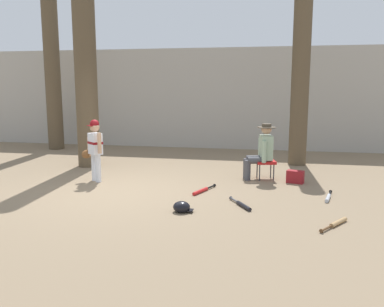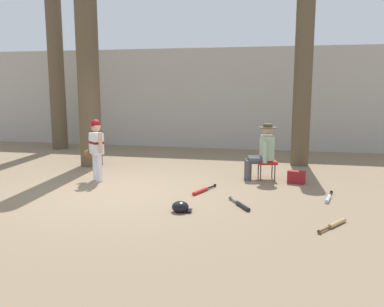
{
  "view_description": "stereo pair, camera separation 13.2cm",
  "coord_description": "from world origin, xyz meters",
  "px_view_note": "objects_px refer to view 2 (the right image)",
  "views": [
    {
      "loc": [
        2.83,
        -7.13,
        1.99
      ],
      "look_at": [
        1.37,
        0.16,
        0.75
      ],
      "focal_mm": 38.02,
      "sensor_mm": 36.0,
      "label": 1
    },
    {
      "loc": [
        2.96,
        -7.1,
        1.99
      ],
      "look_at": [
        1.37,
        0.16,
        0.75
      ],
      "focal_mm": 38.02,
      "sensor_mm": 36.0,
      "label": 2
    }
  ],
  "objects_px": {
    "tree_behind_spectator": "(302,91)",
    "tree_far_left": "(56,67)",
    "batting_helmet_black": "(180,207)",
    "tree_near_player": "(88,68)",
    "seated_spectator": "(262,150)",
    "bat_aluminum_silver": "(329,198)",
    "bat_red_barrel": "(202,191)",
    "folding_stool": "(267,163)",
    "bat_wood_tan": "(335,224)",
    "bat_black_composite": "(241,205)",
    "young_ballplayer": "(96,146)",
    "handbag_beside_stool": "(296,177)"
  },
  "relations": [
    {
      "from": "young_ballplayer",
      "to": "batting_helmet_black",
      "type": "height_order",
      "value": "young_ballplayer"
    },
    {
      "from": "young_ballplayer",
      "to": "bat_wood_tan",
      "type": "distance_m",
      "value": 5.02
    },
    {
      "from": "bat_red_barrel",
      "to": "bat_wood_tan",
      "type": "bearing_deg",
      "value": -33.01
    },
    {
      "from": "tree_far_left",
      "to": "bat_aluminum_silver",
      "type": "xyz_separation_m",
      "value": [
        7.8,
        -4.43,
        -2.55
      ]
    },
    {
      "from": "batting_helmet_black",
      "to": "tree_near_player",
      "type": "bearing_deg",
      "value": 133.74
    },
    {
      "from": "young_ballplayer",
      "to": "tree_far_left",
      "type": "bearing_deg",
      "value": 128.57
    },
    {
      "from": "tree_behind_spectator",
      "to": "tree_far_left",
      "type": "xyz_separation_m",
      "value": [
        -7.42,
        1.2,
        0.7
      ]
    },
    {
      "from": "tree_near_player",
      "to": "bat_aluminum_silver",
      "type": "relative_size",
      "value": 8.0
    },
    {
      "from": "bat_black_composite",
      "to": "bat_red_barrel",
      "type": "relative_size",
      "value": 0.88
    },
    {
      "from": "bat_black_composite",
      "to": "bat_red_barrel",
      "type": "distance_m",
      "value": 1.14
    },
    {
      "from": "tree_far_left",
      "to": "bat_aluminum_silver",
      "type": "distance_m",
      "value": 9.32
    },
    {
      "from": "bat_black_composite",
      "to": "seated_spectator",
      "type": "bearing_deg",
      "value": 83.81
    },
    {
      "from": "seated_spectator",
      "to": "bat_black_composite",
      "type": "xyz_separation_m",
      "value": [
        -0.23,
        -2.14,
        -0.61
      ]
    },
    {
      "from": "seated_spectator",
      "to": "young_ballplayer",
      "type": "bearing_deg",
      "value": -165.57
    },
    {
      "from": "tree_near_player",
      "to": "bat_red_barrel",
      "type": "xyz_separation_m",
      "value": [
        3.24,
        -2.0,
        -2.39
      ]
    },
    {
      "from": "bat_wood_tan",
      "to": "tree_far_left",
      "type": "bearing_deg",
      "value": 142.88
    },
    {
      "from": "tree_near_player",
      "to": "seated_spectator",
      "type": "bearing_deg",
      "value": -8.79
    },
    {
      "from": "bat_black_composite",
      "to": "handbag_beside_stool",
      "type": "bearing_deg",
      "value": 63.72
    },
    {
      "from": "tree_near_player",
      "to": "bat_wood_tan",
      "type": "distance_m",
      "value": 6.89
    },
    {
      "from": "tree_far_left",
      "to": "tree_behind_spectator",
      "type": "bearing_deg",
      "value": -9.15
    },
    {
      "from": "folding_stool",
      "to": "seated_spectator",
      "type": "bearing_deg",
      "value": -167.63
    },
    {
      "from": "folding_stool",
      "to": "bat_red_barrel",
      "type": "distance_m",
      "value": 1.81
    },
    {
      "from": "folding_stool",
      "to": "bat_black_composite",
      "type": "xyz_separation_m",
      "value": [
        -0.33,
        -2.16,
        -0.33
      ]
    },
    {
      "from": "batting_helmet_black",
      "to": "seated_spectator",
      "type": "bearing_deg",
      "value": 66.05
    },
    {
      "from": "young_ballplayer",
      "to": "bat_aluminum_silver",
      "type": "distance_m",
      "value": 4.73
    },
    {
      "from": "folding_stool",
      "to": "seated_spectator",
      "type": "xyz_separation_m",
      "value": [
        -0.1,
        -0.02,
        0.28
      ]
    },
    {
      "from": "seated_spectator",
      "to": "batting_helmet_black",
      "type": "relative_size",
      "value": 3.7
    },
    {
      "from": "bat_wood_tan",
      "to": "batting_helmet_black",
      "type": "xyz_separation_m",
      "value": [
        -2.34,
        0.18,
        0.05
      ]
    },
    {
      "from": "bat_wood_tan",
      "to": "bat_red_barrel",
      "type": "xyz_separation_m",
      "value": [
        -2.23,
        1.45,
        0.0
      ]
    },
    {
      "from": "tree_far_left",
      "to": "bat_wood_tan",
      "type": "distance_m",
      "value": 10.03
    },
    {
      "from": "seated_spectator",
      "to": "bat_wood_tan",
      "type": "relative_size",
      "value": 1.84
    },
    {
      "from": "bat_black_composite",
      "to": "tree_behind_spectator",
      "type": "bearing_deg",
      "value": 74.8
    },
    {
      "from": "bat_red_barrel",
      "to": "bat_aluminum_silver",
      "type": "bearing_deg",
      "value": -0.6
    },
    {
      "from": "seated_spectator",
      "to": "tree_near_player",
      "type": "bearing_deg",
      "value": 171.21
    },
    {
      "from": "tree_near_player",
      "to": "bat_red_barrel",
      "type": "bearing_deg",
      "value": -31.77
    },
    {
      "from": "bat_red_barrel",
      "to": "batting_helmet_black",
      "type": "height_order",
      "value": "batting_helmet_black"
    },
    {
      "from": "bat_black_composite",
      "to": "bat_red_barrel",
      "type": "xyz_separation_m",
      "value": [
        -0.82,
        0.8,
        -0.0
      ]
    },
    {
      "from": "handbag_beside_stool",
      "to": "bat_black_composite",
      "type": "relative_size",
      "value": 0.5
    },
    {
      "from": "tree_far_left",
      "to": "bat_red_barrel",
      "type": "xyz_separation_m",
      "value": [
        5.51,
        -4.41,
        -2.55
      ]
    },
    {
      "from": "tree_behind_spectator",
      "to": "young_ballplayer",
      "type": "bearing_deg",
      "value": -147.22
    },
    {
      "from": "bat_wood_tan",
      "to": "bat_black_composite",
      "type": "height_order",
      "value": "same"
    },
    {
      "from": "tree_behind_spectator",
      "to": "batting_helmet_black",
      "type": "bearing_deg",
      "value": -114.23
    },
    {
      "from": "young_ballplayer",
      "to": "bat_red_barrel",
      "type": "height_order",
      "value": "young_ballplayer"
    },
    {
      "from": "batting_helmet_black",
      "to": "bat_aluminum_silver",
      "type": "bearing_deg",
      "value": 27.41
    },
    {
      "from": "tree_near_player",
      "to": "young_ballplayer",
      "type": "xyz_separation_m",
      "value": [
        0.87,
        -1.54,
        -1.68
      ]
    },
    {
      "from": "tree_near_player",
      "to": "bat_aluminum_silver",
      "type": "distance_m",
      "value": 6.35
    },
    {
      "from": "batting_helmet_black",
      "to": "bat_black_composite",
      "type": "bearing_deg",
      "value": 26.78
    },
    {
      "from": "tree_near_player",
      "to": "seated_spectator",
      "type": "xyz_separation_m",
      "value": [
        4.29,
        -0.66,
        -1.78
      ]
    },
    {
      "from": "tree_near_player",
      "to": "handbag_beside_stool",
      "type": "distance_m",
      "value": 5.57
    },
    {
      "from": "tree_behind_spectator",
      "to": "folding_stool",
      "type": "height_order",
      "value": "tree_behind_spectator"
    }
  ]
}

